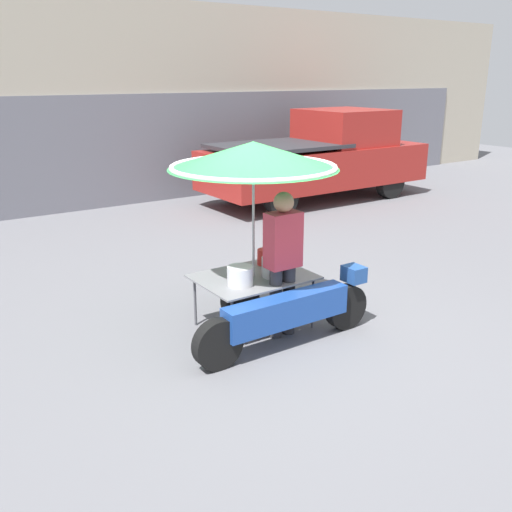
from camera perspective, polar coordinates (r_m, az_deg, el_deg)
name	(u,v)px	position (r m, az deg, el deg)	size (l,w,h in m)	color
ground_plane	(281,336)	(6.45, 2.56, -7.95)	(36.00, 36.00, 0.00)	slate
shopfront_building	(52,105)	(13.55, -19.75, 14.02)	(28.00, 2.06, 4.35)	#B2A893
vendor_motorcycle_cart	(258,189)	(6.11, 0.25, 6.76)	(2.22, 1.83, 2.12)	black
vendor_person	(283,257)	(6.14, 2.71, -0.13)	(0.38, 0.22, 1.63)	#2D2D33
pickup_truck	(320,158)	(13.42, 6.46, 9.75)	(5.34, 2.00, 2.03)	black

